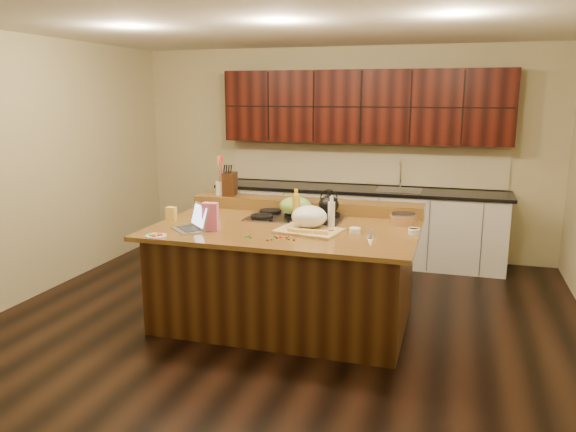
% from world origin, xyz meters
% --- Properties ---
extents(room, '(5.52, 5.02, 2.72)m').
position_xyz_m(room, '(0.00, 0.00, 1.35)').
color(room, black).
rests_on(room, ground).
extents(island, '(2.40, 1.60, 0.92)m').
position_xyz_m(island, '(0.00, 0.00, 0.46)').
color(island, black).
rests_on(island, ground).
extents(back_ledge, '(2.40, 0.30, 0.12)m').
position_xyz_m(back_ledge, '(0.00, 0.70, 0.98)').
color(back_ledge, black).
rests_on(back_ledge, island).
extents(cooktop, '(0.92, 0.52, 0.05)m').
position_xyz_m(cooktop, '(0.00, 0.30, 0.94)').
color(cooktop, gray).
rests_on(cooktop, island).
extents(back_counter, '(3.70, 0.66, 2.40)m').
position_xyz_m(back_counter, '(0.30, 2.23, 0.98)').
color(back_counter, silver).
rests_on(back_counter, ground).
extents(kettle, '(0.22, 0.22, 0.18)m').
position_xyz_m(kettle, '(0.30, 0.43, 1.05)').
color(kettle, black).
rests_on(kettle, cooktop).
extents(green_bowl, '(0.40, 0.40, 0.17)m').
position_xyz_m(green_bowl, '(0.00, 0.30, 1.05)').
color(green_bowl, olive).
rests_on(green_bowl, cooktop).
extents(laptop, '(0.41, 0.41, 0.23)m').
position_xyz_m(laptop, '(-0.75, -0.39, 0.98)').
color(laptop, '#B7B7BC').
rests_on(laptop, island).
extents(oil_bottle, '(0.09, 0.09, 0.27)m').
position_xyz_m(oil_bottle, '(0.05, 0.15, 1.06)').
color(oil_bottle, gold).
rests_on(oil_bottle, island).
extents(vinegar_bottle, '(0.07, 0.07, 0.25)m').
position_xyz_m(vinegar_bottle, '(0.42, -0.01, 1.04)').
color(vinegar_bottle, silver).
rests_on(vinegar_bottle, island).
extents(wooden_tray, '(0.61, 0.49, 0.22)m').
position_xyz_m(wooden_tray, '(0.25, -0.13, 1.02)').
color(wooden_tray, tan).
rests_on(wooden_tray, island).
extents(ramekin_a, '(0.11, 0.11, 0.04)m').
position_xyz_m(ramekin_a, '(0.65, -0.09, 0.94)').
color(ramekin_a, white).
rests_on(ramekin_a, island).
extents(ramekin_b, '(0.12, 0.12, 0.04)m').
position_xyz_m(ramekin_b, '(1.15, 0.01, 0.94)').
color(ramekin_b, white).
rests_on(ramekin_b, island).
extents(ramekin_c, '(0.10, 0.10, 0.04)m').
position_xyz_m(ramekin_c, '(1.15, 0.05, 0.94)').
color(ramekin_c, white).
rests_on(ramekin_c, island).
extents(strainer_bowl, '(0.31, 0.31, 0.09)m').
position_xyz_m(strainer_bowl, '(1.03, 0.34, 0.97)').
color(strainer_bowl, '#996B3F').
rests_on(strainer_bowl, island).
extents(kitchen_timer, '(0.10, 0.10, 0.07)m').
position_xyz_m(kitchen_timer, '(0.81, -0.23, 0.96)').
color(kitchen_timer, silver).
rests_on(kitchen_timer, island).
extents(pink_bag, '(0.14, 0.09, 0.25)m').
position_xyz_m(pink_bag, '(-0.59, -0.38, 1.05)').
color(pink_bag, pink).
rests_on(pink_bag, island).
extents(candy_plate, '(0.19, 0.19, 0.01)m').
position_xyz_m(candy_plate, '(-0.95, -0.71, 0.93)').
color(candy_plate, white).
rests_on(candy_plate, island).
extents(package_box, '(0.09, 0.07, 0.13)m').
position_xyz_m(package_box, '(-1.12, -0.11, 0.98)').
color(package_box, '#ECC753').
rests_on(package_box, island).
extents(utensil_crock, '(0.15, 0.15, 0.14)m').
position_xyz_m(utensil_crock, '(-0.95, 0.70, 1.11)').
color(utensil_crock, white).
rests_on(utensil_crock, back_ledge).
extents(knife_block, '(0.15, 0.22, 0.25)m').
position_xyz_m(knife_block, '(-0.85, 0.70, 1.16)').
color(knife_block, black).
rests_on(knife_block, back_ledge).
extents(gumdrop_0, '(0.02, 0.02, 0.02)m').
position_xyz_m(gumdrop_0, '(0.06, -0.48, 0.93)').
color(gumdrop_0, red).
rests_on(gumdrop_0, island).
extents(gumdrop_1, '(0.02, 0.02, 0.02)m').
position_xyz_m(gumdrop_1, '(0.03, -0.44, 0.93)').
color(gumdrop_1, '#198C26').
rests_on(gumdrop_1, island).
extents(gumdrop_2, '(0.02, 0.02, 0.02)m').
position_xyz_m(gumdrop_2, '(-0.19, -0.46, 0.93)').
color(gumdrop_2, red).
rests_on(gumdrop_2, island).
extents(gumdrop_3, '(0.02, 0.02, 0.02)m').
position_xyz_m(gumdrop_3, '(-0.21, -0.51, 0.93)').
color(gumdrop_3, '#198C26').
rests_on(gumdrop_3, island).
extents(gumdrop_4, '(0.02, 0.02, 0.02)m').
position_xyz_m(gumdrop_4, '(0.14, -0.45, 0.93)').
color(gumdrop_4, red).
rests_on(gumdrop_4, island).
extents(gumdrop_5, '(0.02, 0.02, 0.02)m').
position_xyz_m(gumdrop_5, '(0.04, -0.55, 0.93)').
color(gumdrop_5, '#198C26').
rests_on(gumdrop_5, island).
extents(gumdrop_6, '(0.02, 0.02, 0.02)m').
position_xyz_m(gumdrop_6, '(0.01, -0.58, 0.93)').
color(gumdrop_6, red).
rests_on(gumdrop_6, island).
extents(gumdrop_7, '(0.02, 0.02, 0.02)m').
position_xyz_m(gumdrop_7, '(-0.15, -0.54, 0.93)').
color(gumdrop_7, '#198C26').
rests_on(gumdrop_7, island).
extents(gumdrop_8, '(0.02, 0.02, 0.02)m').
position_xyz_m(gumdrop_8, '(0.22, -0.51, 0.93)').
color(gumdrop_8, red).
rests_on(gumdrop_8, island).
extents(gumdrop_9, '(0.02, 0.02, 0.02)m').
position_xyz_m(gumdrop_9, '(-0.18, -0.50, 0.93)').
color(gumdrop_9, '#198C26').
rests_on(gumdrop_9, island).
extents(gumdrop_10, '(0.02, 0.02, 0.02)m').
position_xyz_m(gumdrop_10, '(0.14, -0.41, 0.93)').
color(gumdrop_10, red).
rests_on(gumdrop_10, island).
extents(gumdrop_11, '(0.02, 0.02, 0.02)m').
position_xyz_m(gumdrop_11, '(0.17, -0.49, 0.93)').
color(gumdrop_11, '#198C26').
rests_on(gumdrop_11, island).
extents(gumdrop_12, '(0.02, 0.02, 0.02)m').
position_xyz_m(gumdrop_12, '(0.09, -0.45, 0.93)').
color(gumdrop_12, red).
rests_on(gumdrop_12, island).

